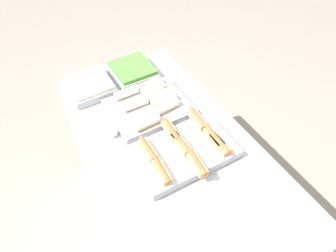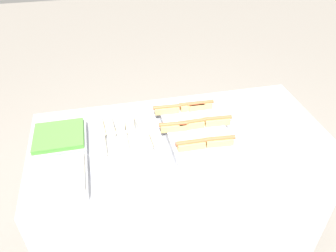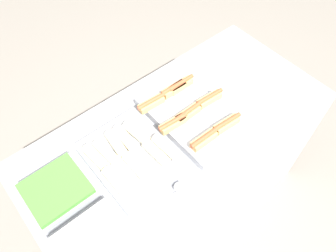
# 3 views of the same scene
# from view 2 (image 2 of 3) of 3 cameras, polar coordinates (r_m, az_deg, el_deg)

# --- Properties ---
(ground_plane) EXTENTS (12.00, 12.00, 0.00)m
(ground_plane) POSITION_cam_2_polar(r_m,az_deg,el_deg) (2.50, 1.68, -18.40)
(ground_plane) COLOR gray
(counter) EXTENTS (1.63, 0.78, 0.93)m
(counter) POSITION_cam_2_polar(r_m,az_deg,el_deg) (2.13, 1.91, -11.40)
(counter) COLOR #A8AAB2
(counter) RESTS_ON ground_plane
(tray_hotdogs) EXTENTS (0.41, 0.52, 0.10)m
(tray_hotdogs) POSITION_cam_2_polar(r_m,az_deg,el_deg) (1.81, 4.69, -0.39)
(tray_hotdogs) COLOR #A8AAB2
(tray_hotdogs) RESTS_ON counter
(tray_wraps) EXTENTS (0.35, 0.44, 0.10)m
(tray_wraps) POSITION_cam_2_polar(r_m,az_deg,el_deg) (1.75, -7.19, -1.97)
(tray_wraps) COLOR #A8AAB2
(tray_wraps) RESTS_ON counter
(tray_side_front) EXTENTS (0.28, 0.26, 0.07)m
(tray_side_front) POSITION_cam_2_polar(r_m,az_deg,el_deg) (1.60, -18.74, -8.79)
(tray_side_front) COLOR #A8AAB2
(tray_side_front) RESTS_ON counter
(tray_side_back) EXTENTS (0.28, 0.26, 0.07)m
(tray_side_back) POSITION_cam_2_polar(r_m,az_deg,el_deg) (1.82, -18.33, -2.22)
(tray_side_back) COLOR #A8AAB2
(tray_side_back) RESTS_ON counter
(serving_spoon_near) EXTENTS (0.21, 0.05, 0.05)m
(serving_spoon_near) POSITION_cam_2_polar(r_m,az_deg,el_deg) (1.58, -3.90, -7.99)
(serving_spoon_near) COLOR silver
(serving_spoon_near) RESTS_ON counter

